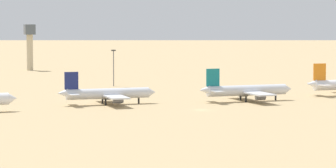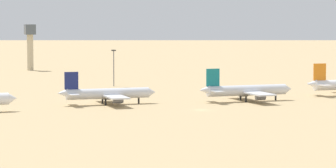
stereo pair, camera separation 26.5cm
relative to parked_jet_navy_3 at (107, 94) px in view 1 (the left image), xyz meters
name	(u,v)px [view 1 (the left image)]	position (x,y,z in m)	size (l,w,h in m)	color
ground	(201,110)	(21.37, -24.91, -3.41)	(4000.00, 4000.00, 0.00)	tan
ridge_center	(251,15)	(543.28, 1009.45, 26.90)	(362.93, 289.25, 60.62)	slate
parked_jet_navy_3	(107,94)	(0.00, 0.00, 0.00)	(31.50, 26.44, 10.42)	silver
parked_jet_teal_4	(246,90)	(44.83, -6.09, 0.13)	(32.67, 27.32, 10.83)	silver
control_tower	(30,43)	(11.64, 177.70, 10.73)	(5.20, 5.20, 23.43)	#C6B793
light_pole_east	(114,65)	(22.45, 66.70, 4.96)	(1.80, 0.50, 14.37)	#59595E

